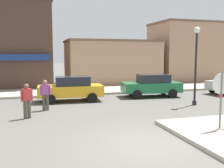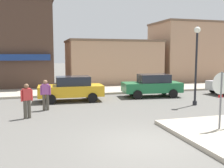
{
  "view_description": "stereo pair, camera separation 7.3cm",
  "coord_description": "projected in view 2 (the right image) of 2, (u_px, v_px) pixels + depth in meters",
  "views": [
    {
      "loc": [
        -3.51,
        -7.65,
        2.94
      ],
      "look_at": [
        0.09,
        4.5,
        1.5
      ],
      "focal_mm": 42.0,
      "sensor_mm": 36.0,
      "label": 1
    },
    {
      "loc": [
        -3.44,
        -7.67,
        2.94
      ],
      "look_at": [
        0.09,
        4.5,
        1.5
      ],
      "focal_mm": 42.0,
      "sensor_mm": 36.0,
      "label": 2
    }
  ],
  "objects": [
    {
      "name": "pedestrian_crossing_far",
      "position": [
        27.0,
        100.0,
        11.99
      ],
      "size": [
        0.55,
        0.32,
        1.61
      ],
      "color": "#4C473D",
      "rests_on": "ground"
    },
    {
      "name": "lamp_post",
      "position": [
        196.0,
        54.0,
        14.91
      ],
      "size": [
        0.36,
        0.36,
        4.54
      ],
      "color": "black",
      "rests_on": "ground"
    },
    {
      "name": "pedestrian_crossing_near",
      "position": [
        46.0,
        94.0,
        13.74
      ],
      "size": [
        0.56,
        0.28,
        1.61
      ],
      "color": "#4C473D",
      "rests_on": "ground"
    },
    {
      "name": "stop_sign",
      "position": [
        221.0,
        93.0,
        9.71
      ],
      "size": [
        0.82,
        0.09,
        2.3
      ],
      "color": "slate",
      "rests_on": "ground"
    },
    {
      "name": "building_storefront_left_mid",
      "position": [
        192.0,
        52.0,
        29.0
      ],
      "size": [
        8.46,
        5.53,
        6.35
      ],
      "color": "tan",
      "rests_on": "ground"
    },
    {
      "name": "kerb_far",
      "position": [
        82.0,
        91.0,
        20.61
      ],
      "size": [
        80.0,
        4.0,
        0.15
      ],
      "primitive_type": "cube",
      "color": "#A89E8C",
      "rests_on": "ground"
    },
    {
      "name": "parked_car_second",
      "position": [
        152.0,
        85.0,
        18.18
      ],
      "size": [
        4.16,
        2.19,
        1.56
      ],
      "color": "#1E6B3D",
      "rests_on": "ground"
    },
    {
      "name": "ground_plane",
      "position": [
        147.0,
        144.0,
        8.61
      ],
      "size": [
        160.0,
        160.0,
        0.0
      ],
      "primitive_type": "plane",
      "color": "#5B5954"
    },
    {
      "name": "parked_car_nearest",
      "position": [
        71.0,
        88.0,
        16.47
      ],
      "size": [
        4.08,
        2.03,
        1.56
      ],
      "color": "gold",
      "rests_on": "ground"
    },
    {
      "name": "building_storefront_left_near",
      "position": [
        113.0,
        62.0,
        26.13
      ],
      "size": [
        9.05,
        5.15,
        4.3
      ],
      "color": "tan",
      "rests_on": "ground"
    }
  ]
}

